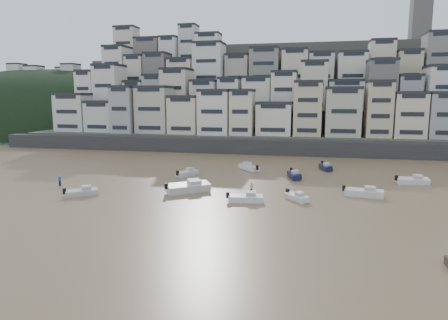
% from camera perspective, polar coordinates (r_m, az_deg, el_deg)
% --- Properties ---
extents(ground, '(400.00, 400.00, 0.00)m').
position_cam_1_polar(ground, '(38.80, -21.67, -12.36)').
color(ground, olive).
rests_on(ground, ground).
extents(sea_strip, '(340.00, 340.00, 0.00)m').
position_cam_1_polar(sea_strip, '(218.69, -24.43, 4.66)').
color(sea_strip, '#41505D').
rests_on(sea_strip, ground).
extents(harbor_wall, '(140.00, 3.00, 3.50)m').
position_cam_1_polar(harbor_wall, '(96.04, 5.85, 1.84)').
color(harbor_wall, '#38383A').
rests_on(harbor_wall, ground).
extents(hillside, '(141.04, 66.00, 50.00)m').
position_cam_1_polar(hillside, '(134.65, 9.95, 8.62)').
color(hillside, '#4C4C47').
rests_on(hillside, ground).
extents(headland, '(216.00, 135.00, 53.33)m').
position_cam_1_polar(headland, '(201.82, -22.70, 4.47)').
color(headland, black).
rests_on(headland, ground).
extents(boat_a, '(5.18, 2.39, 1.36)m').
position_cam_1_polar(boat_a, '(52.70, 3.12, -5.31)').
color(boat_a, white).
rests_on(boat_a, ground).
extents(boat_b, '(3.86, 4.22, 1.18)m').
position_cam_1_polar(boat_b, '(54.32, 10.34, -5.11)').
color(boat_b, silver).
rests_on(boat_b, ground).
extents(boat_c, '(6.86, 6.08, 1.89)m').
position_cam_1_polar(boat_c, '(57.91, -5.14, -3.74)').
color(boat_c, silver).
rests_on(boat_c, ground).
extents(boat_d, '(5.83, 2.53, 1.54)m').
position_cam_1_polar(boat_d, '(58.74, 19.36, -4.22)').
color(boat_d, silver).
rests_on(boat_d, ground).
extents(boat_e, '(3.00, 5.47, 1.42)m').
position_cam_1_polar(boat_e, '(68.87, 10.00, -1.99)').
color(boat_e, '#13163C').
rests_on(boat_e, ground).
extents(boat_f, '(3.62, 4.97, 1.31)m').
position_cam_1_polar(boat_f, '(70.07, -5.31, -1.75)').
color(boat_f, silver).
rests_on(boat_f, ground).
extents(boat_g, '(5.48, 2.35, 1.45)m').
position_cam_1_polar(boat_g, '(69.85, 25.36, -2.57)').
color(boat_g, white).
rests_on(boat_g, ground).
extents(boat_h, '(5.14, 5.54, 1.56)m').
position_cam_1_polar(boat_h, '(75.00, 3.63, -0.91)').
color(boat_h, silver).
rests_on(boat_h, ground).
extents(boat_i, '(2.82, 5.26, 1.37)m').
position_cam_1_polar(boat_i, '(77.87, 14.30, -0.88)').
color(boat_i, '#121639').
rests_on(boat_i, ground).
extents(boat_j, '(4.71, 4.14, 1.30)m').
position_cam_1_polar(boat_j, '(59.42, -19.68, -4.21)').
color(boat_j, silver).
rests_on(boat_j, ground).
extents(person_blue, '(0.44, 0.44, 1.74)m').
position_cam_1_polar(person_blue, '(66.99, -22.42, -2.71)').
color(person_blue, blue).
rests_on(person_blue, ground).
extents(person_pink, '(0.44, 0.44, 1.74)m').
position_cam_1_polar(person_pink, '(56.81, 3.92, -4.06)').
color(person_pink, '#C58B9C').
rests_on(person_pink, ground).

